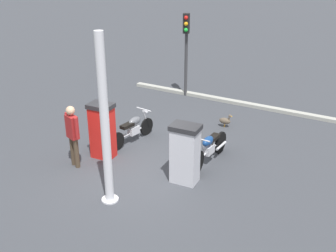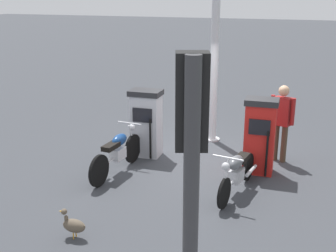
{
  "view_description": "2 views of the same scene",
  "coord_description": "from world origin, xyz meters",
  "views": [
    {
      "loc": [
        -7.66,
        -5.45,
        5.48
      ],
      "look_at": [
        1.51,
        -0.01,
        0.72
      ],
      "focal_mm": 43.43,
      "sensor_mm": 36.0,
      "label": 1
    },
    {
      "loc": [
        8.54,
        2.67,
        3.59
      ],
      "look_at": [
        1.06,
        -0.39,
        1.08
      ],
      "focal_mm": 45.17,
      "sensor_mm": 36.0,
      "label": 2
    }
  ],
  "objects": [
    {
      "name": "ground_plane",
      "position": [
        0.0,
        0.0,
        0.0
      ],
      "size": [
        120.0,
        120.0,
        0.0
      ],
      "primitive_type": "plane",
      "color": "#383A3F"
    },
    {
      "name": "fuel_pump_near",
      "position": [
        0.17,
        -1.3,
        0.79
      ],
      "size": [
        0.56,
        0.75,
        1.55
      ],
      "color": "silver",
      "rests_on": "ground"
    },
    {
      "name": "fuel_pump_far",
      "position": [
        0.17,
        1.3,
        0.81
      ],
      "size": [
        0.56,
        0.71,
        1.59
      ],
      "color": "red",
      "rests_on": "ground"
    },
    {
      "name": "motorcycle_near_pump",
      "position": [
        1.33,
        -1.42,
        0.47
      ],
      "size": [
        2.01,
        0.56,
        0.96
      ],
      "color": "black",
      "rests_on": "ground"
    },
    {
      "name": "motorcycle_far_pump",
      "position": [
        1.36,
        1.12,
        0.46
      ],
      "size": [
        1.89,
        0.58,
        0.92
      ],
      "color": "black",
      "rests_on": "ground"
    },
    {
      "name": "attendant_person",
      "position": [
        -0.65,
        1.61,
        1.0
      ],
      "size": [
        0.3,
        0.57,
        1.73
      ],
      "color": "#473828",
      "rests_on": "ground"
    },
    {
      "name": "wandering_duck",
      "position": [
        3.8,
        -0.84,
        0.22
      ],
      "size": [
        0.2,
        0.47,
        0.47
      ],
      "color": "brown",
      "rests_on": "ground"
    },
    {
      "name": "roadside_traffic_light",
      "position": [
        5.78,
        1.72,
        2.22
      ],
      "size": [
        0.4,
        0.3,
        3.21
      ],
      "color": "#38383A",
      "rests_on": "ground"
    },
    {
      "name": "canopy_support_pole",
      "position": [
        -1.47,
        -0.2,
        1.9
      ],
      "size": [
        0.4,
        0.4,
        3.96
      ],
      "color": "silver",
      "rests_on": "ground"
    },
    {
      "name": "road_edge_kerb",
      "position": [
        5.98,
        0.0,
        0.06
      ],
      "size": [
        0.4,
        8.14,
        0.12
      ],
      "color": "#9E9E93",
      "rests_on": "ground"
    }
  ]
}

